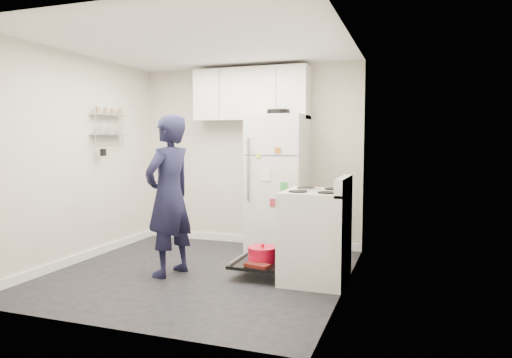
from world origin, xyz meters
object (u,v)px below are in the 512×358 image
at_px(electric_range, 315,236).
at_px(open_oven_door, 262,258).
at_px(person, 169,196).
at_px(refrigerator, 278,183).

distance_m(electric_range, open_oven_door, 0.63).
distance_m(electric_range, person, 1.62).
xyz_separation_m(electric_range, open_oven_door, (-0.57, -0.03, -0.27)).
height_order(open_oven_door, person, person).
bearing_deg(refrigerator, person, -119.93).
xyz_separation_m(electric_range, refrigerator, (-0.72, 1.10, 0.44)).
distance_m(electric_range, refrigerator, 1.39).
bearing_deg(refrigerator, open_oven_door, -82.37).
distance_m(open_oven_door, refrigerator, 1.34).
height_order(electric_range, person, person).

